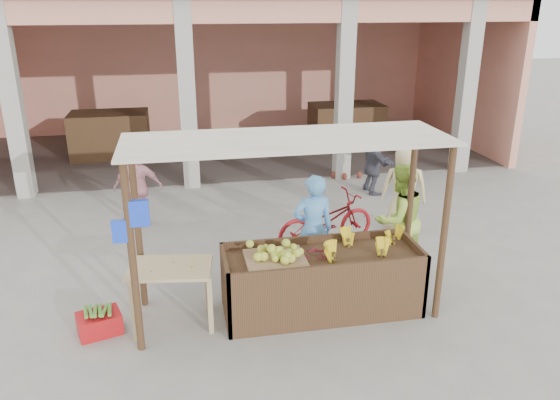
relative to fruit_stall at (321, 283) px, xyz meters
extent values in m
plane|color=slate|center=(-0.50, 0.00, -0.40)|extent=(60.00, 60.00, 0.00)
cube|color=#E9917A|center=(-0.50, 11.40, 1.60)|extent=(14.00, 0.20, 4.00)
cube|color=#E9917A|center=(6.40, 8.50, 1.60)|extent=(0.20, 6.00, 4.00)
cube|color=#E9917A|center=(-0.50, 5.65, 3.35)|extent=(14.00, 0.30, 0.50)
cube|color=#A9A69B|center=(-5.00, 5.65, 1.60)|extent=(0.35, 0.35, 4.00)
cube|color=#A9A69B|center=(-1.50, 5.65, 1.60)|extent=(0.35, 0.35, 4.00)
cube|color=#A9A69B|center=(2.00, 5.65, 1.60)|extent=(0.35, 0.35, 4.00)
cube|color=#A9A69B|center=(5.00, 5.65, 1.60)|extent=(0.35, 0.35, 4.00)
cube|color=#4A331D|center=(-3.50, 8.50, 0.20)|extent=(2.00, 1.20, 1.20)
cube|color=#4A331D|center=(3.00, 8.50, 0.20)|extent=(2.00, 1.20, 1.20)
cube|color=#4A331D|center=(0.00, 0.00, 0.00)|extent=(2.60, 0.95, 0.80)
cylinder|color=#4A331D|center=(-2.35, -0.45, 0.78)|extent=(0.09, 0.09, 2.35)
cylinder|color=#4A331D|center=(1.45, -0.45, 0.78)|extent=(0.09, 0.09, 2.35)
cylinder|color=#4A331D|center=(-2.35, 0.60, 0.78)|extent=(0.09, 0.09, 2.35)
cylinder|color=#4A331D|center=(1.45, 0.60, 0.78)|extent=(0.09, 0.09, 2.35)
cube|color=beige|center=(-0.45, 0.08, 1.97)|extent=(4.00, 1.35, 0.03)
cube|color=blue|center=(-2.23, -0.45, 1.35)|extent=(0.22, 0.08, 0.30)
cube|color=blue|center=(-2.45, -0.45, 1.15)|extent=(0.18, 0.07, 0.26)
cube|color=#8F6C49|center=(-0.63, -0.04, 0.43)|extent=(0.76, 0.66, 0.06)
ellipsoid|color=#D8DC40|center=(-0.63, -0.04, 0.53)|extent=(0.65, 0.57, 0.14)
ellipsoid|color=maroon|center=(-0.10, -0.01, 0.47)|extent=(0.41, 0.34, 0.13)
cube|color=tan|center=(-1.96, 0.02, 0.41)|extent=(1.11, 0.82, 0.04)
cube|color=tan|center=(-2.42, -0.27, -0.01)|extent=(0.06, 0.06, 0.79)
cube|color=tan|center=(-1.50, -0.27, -0.01)|extent=(0.06, 0.06, 0.79)
cube|color=tan|center=(-2.42, 0.31, -0.01)|extent=(0.06, 0.06, 0.79)
cube|color=tan|center=(-1.50, 0.31, -0.01)|extent=(0.06, 0.06, 0.79)
cube|color=#AE1216|center=(-2.88, 0.00, -0.26)|extent=(0.61, 0.51, 0.27)
ellipsoid|color=maroon|center=(2.01, 5.41, -0.08)|extent=(0.48, 0.48, 0.65)
ellipsoid|color=maroon|center=(2.39, 5.47, -0.08)|extent=(0.48, 0.48, 0.65)
ellipsoid|color=maroon|center=(2.21, 5.74, -0.08)|extent=(0.48, 0.48, 0.65)
ellipsoid|color=maroon|center=(1.80, 5.58, -0.08)|extent=(0.48, 0.48, 0.65)
imported|color=#57A2E9|center=(0.08, 0.81, 0.49)|extent=(0.68, 0.50, 1.77)
imported|color=#A4CE43|center=(1.42, 0.87, 0.51)|extent=(0.98, 0.72, 1.82)
imported|color=maroon|center=(0.60, 1.96, 0.08)|extent=(1.07, 1.96, 0.97)
imported|color=#CF8894|center=(-2.52, 3.48, 0.40)|extent=(0.96, 0.55, 1.59)
imported|color=tan|center=(2.11, 2.31, 0.51)|extent=(1.02, 0.83, 1.83)
imported|color=#454551|center=(2.34, 4.47, 0.38)|extent=(0.64, 1.47, 1.57)
camera|label=1|loc=(-1.76, -6.22, 3.55)|focal=35.00mm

